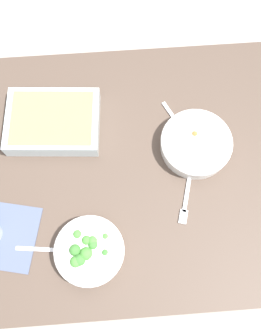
{
  "coord_description": "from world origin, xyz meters",
  "views": [
    {
      "loc": [
        -0.03,
        -0.36,
        1.84
      ],
      "look_at": [
        0.0,
        0.0,
        0.74
      ],
      "focal_mm": 38.38,
      "sensor_mm": 36.0,
      "label": 1
    }
  ],
  "objects": [
    {
      "name": "fork_on_table",
      "position": [
        0.16,
        -0.12,
        0.74
      ],
      "size": [
        0.07,
        0.18,
        0.01
      ],
      "color": "silver",
      "rests_on": "dining_table"
    },
    {
      "name": "baking_dish",
      "position": [
        -0.24,
        0.17,
        0.77
      ],
      "size": [
        0.32,
        0.24,
        0.06
      ],
      "color": "silver",
      "rests_on": "dining_table"
    },
    {
      "name": "dining_table",
      "position": [
        0.0,
        0.0,
        0.65
      ],
      "size": [
        1.2,
        0.9,
        0.74
      ],
      "color": "#4C3D33",
      "rests_on": "ground_plane"
    },
    {
      "name": "stew_bowl",
      "position": [
        0.21,
        0.06,
        0.77
      ],
      "size": [
        0.23,
        0.23,
        0.06
      ],
      "color": "silver",
      "rests_on": "dining_table"
    },
    {
      "name": "spoon_by_stew",
      "position": [
        0.18,
        0.13,
        0.74
      ],
      "size": [
        0.1,
        0.17,
        0.01
      ],
      "color": "silver",
      "rests_on": "dining_table"
    },
    {
      "name": "spoon_by_broccoli",
      "position": [
        -0.25,
        -0.24,
        0.74
      ],
      "size": [
        0.18,
        0.04,
        0.01
      ],
      "color": "silver",
      "rests_on": "dining_table"
    },
    {
      "name": "ground_plane",
      "position": [
        0.0,
        0.0,
        0.0
      ],
      "size": [
        6.0,
        6.0,
        0.0
      ],
      "primitive_type": "plane",
      "color": "#9E9389"
    },
    {
      "name": "broccoli_bowl",
      "position": [
        -0.14,
        -0.26,
        0.77
      ],
      "size": [
        0.21,
        0.21,
        0.07
      ],
      "color": "silver",
      "rests_on": "dining_table"
    }
  ]
}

